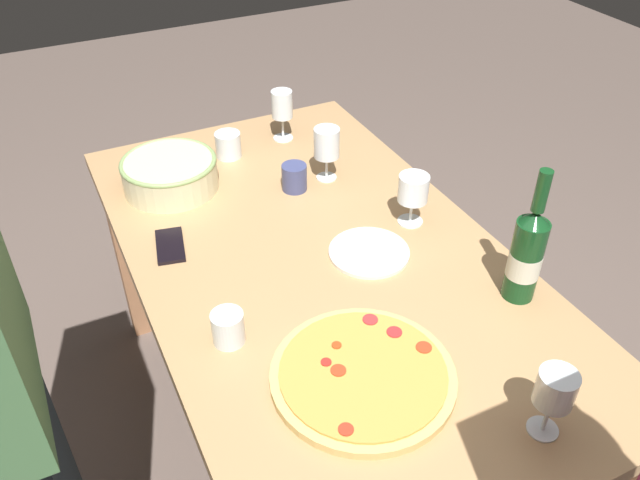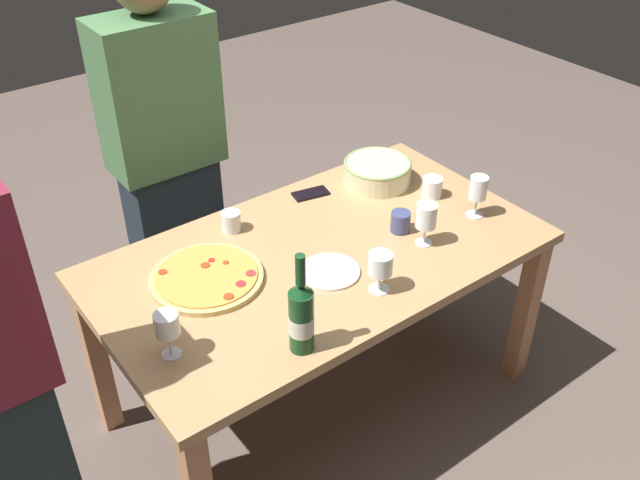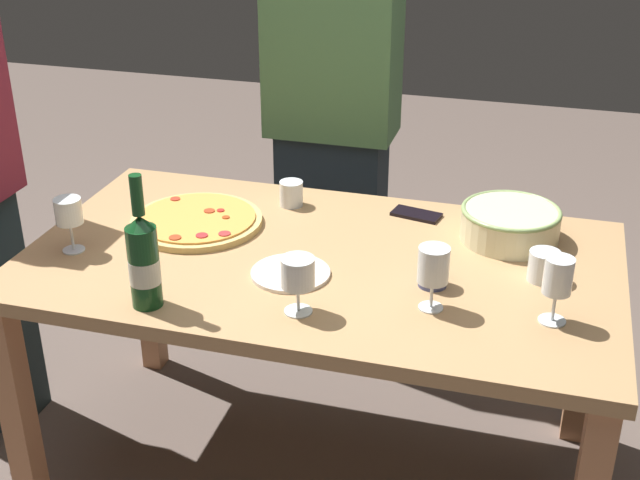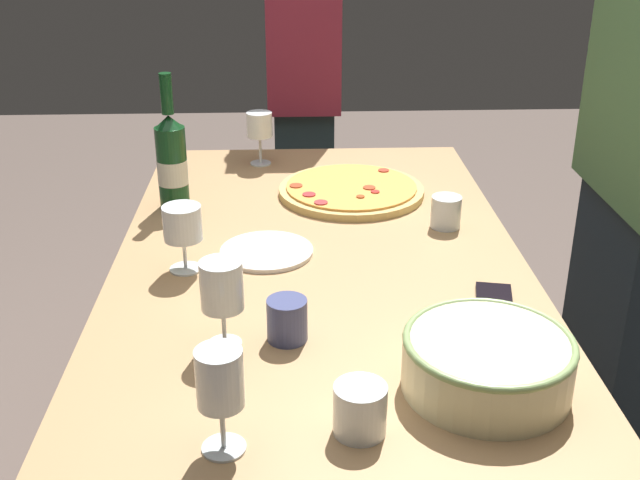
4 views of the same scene
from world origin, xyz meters
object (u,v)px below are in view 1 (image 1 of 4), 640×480
Objects in this scene: wine_glass_by_bottle at (413,191)px; wine_glass_far_left at (327,144)px; cup_amber at (294,177)px; cup_ceramic at (228,328)px; dining_table at (320,284)px; cell_phone at (170,246)px; cup_spare at (228,145)px; wine_glass_near_pizza at (555,392)px; serving_bowl at (170,173)px; wine_bottle at (527,254)px; wine_glass_far_right at (282,107)px; pizza at (363,375)px; side_plate at (369,252)px.

wine_glass_by_bottle is 0.32m from wine_glass_far_left.
cup_amber is 0.63m from cup_ceramic.
cup_amber is at bearing 36.66° from wine_glass_by_bottle.
dining_table is 11.11× the size of cell_phone.
cup_spare is (0.56, 0.32, -0.06)m from wine_glass_by_bottle.
wine_glass_far_left reaches higher than wine_glass_near_pizza.
wine_glass_by_bottle is (0.03, -0.29, 0.19)m from dining_table.
wine_glass_far_left is 0.14m from cup_amber.
wine_glass_by_bottle is at bearing -11.53° from wine_glass_near_pizza.
cup_ceramic is 0.53× the size of cell_phone.
cell_phone is at bearing 163.24° from serving_bowl.
serving_bowl is 1.02m from wine_bottle.
dining_table is 0.67m from wine_glass_far_right.
cup_spare is at bearing 21.85° from cup_amber.
wine_glass_near_pizza is (-0.26, -0.25, 0.10)m from pizza.
cup_spare is 0.39× the size of side_plate.
serving_bowl is 1.21m from wine_glass_near_pizza.
cell_phone is (0.20, 0.33, 0.10)m from dining_table.
wine_glass_far_right is (1.02, -0.27, 0.10)m from pizza.
cup_ceramic is at bearing 142.53° from cup_amber.
wine_bottle is 0.97m from wine_glass_far_right.
cup_amber is at bearing 97.36° from wine_glass_far_left.
wine_glass_far_right reaches higher than side_plate.
dining_table is 0.43m from pizza.
wine_glass_far_left is 0.34m from cup_spare.
side_plate is (-0.53, -0.37, -0.05)m from serving_bowl.
wine_glass_near_pizza reaches higher than cup_spare.
dining_table is 0.54m from wine_bottle.
wine_glass_far_right is 0.22m from cup_spare.
cup_ceramic is (0.22, 0.21, 0.03)m from pizza.
cup_amber is 1.03× the size of cup_ceramic.
serving_bowl reaches higher than cell_phone.
side_plate is at bearing -17.29° from cell_phone.
serving_bowl is 0.44m from wine_glass_far_right.
cell_phone is at bearing 141.96° from cup_spare.
cup_ceramic is (-0.66, 0.06, -0.01)m from serving_bowl.
cell_phone is (-0.41, 0.50, -0.11)m from wine_glass_far_right.
wine_glass_far_left is at bearing -21.07° from pizza.
cup_spare is (0.27, 0.11, 0.00)m from cup_amber.
cup_amber is at bearing 27.38° from cell_phone.
wine_glass_by_bottle is 0.65m from cup_spare.
serving_bowl is 0.29m from cell_phone.
wine_bottle is 1.64× the size of side_plate.
dining_table is at bearing -19.68° from cell_phone.
cup_amber and cup_spare have the same top height.
pizza is at bearing 166.62° from cup_amber.
pizza is at bearing -170.33° from serving_bowl.
wine_glass_by_bottle is at bearing -130.20° from serving_bowl.
serving_bowl is at bearing 85.06° from cell_phone.
pizza is at bearing 138.00° from wine_glass_by_bottle.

